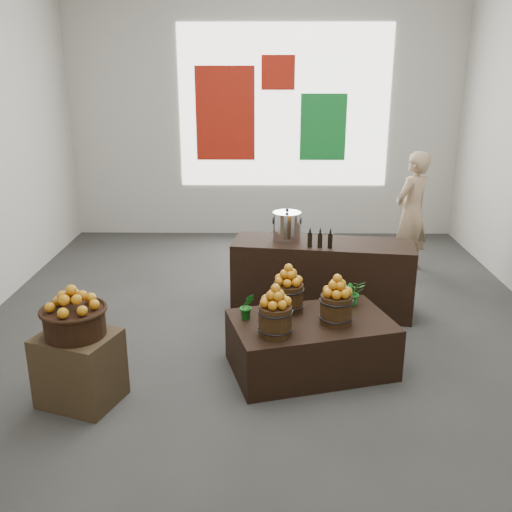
{
  "coord_description": "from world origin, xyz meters",
  "views": [
    {
      "loc": [
        -0.01,
        -5.45,
        2.57
      ],
      "look_at": [
        -0.08,
        -0.4,
        0.89
      ],
      "focal_mm": 40.0,
      "sensor_mm": 36.0,
      "label": 1
    }
  ],
  "objects_px": {
    "stock_pot_left": "(287,227)",
    "display_table": "(311,344)",
    "shopper": "(412,212)",
    "crate": "(80,368)",
    "wicker_basket": "(75,322)",
    "counter": "(322,277)"
  },
  "relations": [
    {
      "from": "display_table",
      "to": "shopper",
      "type": "xyz_separation_m",
      "value": [
        1.49,
        2.65,
        0.55
      ]
    },
    {
      "from": "counter",
      "to": "display_table",
      "type": "bearing_deg",
      "value": -91.17
    },
    {
      "from": "display_table",
      "to": "crate",
      "type": "bearing_deg",
      "value": -179.39
    },
    {
      "from": "counter",
      "to": "stock_pot_left",
      "type": "xyz_separation_m",
      "value": [
        -0.39,
        0.06,
        0.54
      ]
    },
    {
      "from": "shopper",
      "to": "crate",
      "type": "bearing_deg",
      "value": 1.76
    },
    {
      "from": "crate",
      "to": "display_table",
      "type": "distance_m",
      "value": 1.96
    },
    {
      "from": "crate",
      "to": "wicker_basket",
      "type": "distance_m",
      "value": 0.4
    },
    {
      "from": "crate",
      "to": "display_table",
      "type": "bearing_deg",
      "value": 16.18
    },
    {
      "from": "crate",
      "to": "wicker_basket",
      "type": "bearing_deg",
      "value": 0.0
    },
    {
      "from": "display_table",
      "to": "stock_pot_left",
      "type": "xyz_separation_m",
      "value": [
        -0.17,
        1.36,
        0.7
      ]
    },
    {
      "from": "wicker_basket",
      "to": "shopper",
      "type": "xyz_separation_m",
      "value": [
        3.38,
        3.2,
        0.1
      ]
    },
    {
      "from": "crate",
      "to": "display_table",
      "type": "height_order",
      "value": "crate"
    },
    {
      "from": "counter",
      "to": "stock_pot_left",
      "type": "relative_size",
      "value": 6.47
    },
    {
      "from": "crate",
      "to": "stock_pot_left",
      "type": "height_order",
      "value": "stock_pot_left"
    },
    {
      "from": "crate",
      "to": "shopper",
      "type": "height_order",
      "value": "shopper"
    },
    {
      "from": "stock_pot_left",
      "to": "counter",
      "type": "bearing_deg",
      "value": -8.25
    },
    {
      "from": "wicker_basket",
      "to": "stock_pot_left",
      "type": "relative_size",
      "value": 1.58
    },
    {
      "from": "stock_pot_left",
      "to": "display_table",
      "type": "bearing_deg",
      "value": -82.78
    },
    {
      "from": "shopper",
      "to": "display_table",
      "type": "bearing_deg",
      "value": 18.93
    },
    {
      "from": "display_table",
      "to": "stock_pot_left",
      "type": "distance_m",
      "value": 1.54
    },
    {
      "from": "display_table",
      "to": "counter",
      "type": "xyz_separation_m",
      "value": [
        0.22,
        1.31,
        0.16
      ]
    },
    {
      "from": "stock_pot_left",
      "to": "shopper",
      "type": "height_order",
      "value": "shopper"
    }
  ]
}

